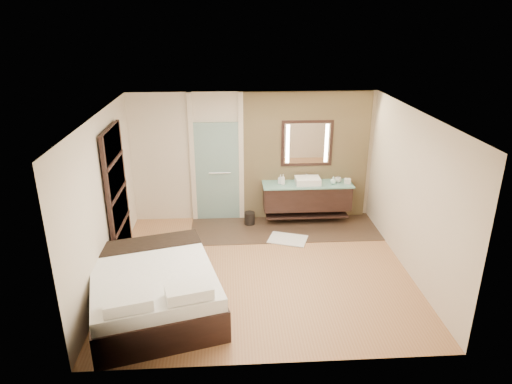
{
  "coord_description": "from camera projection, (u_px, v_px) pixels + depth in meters",
  "views": [
    {
      "loc": [
        -0.51,
        -6.8,
        4.1
      ],
      "look_at": [
        -0.04,
        0.6,
        1.21
      ],
      "focal_mm": 32.0,
      "sensor_mm": 36.0,
      "label": 1
    }
  ],
  "objects": [
    {
      "name": "frosted_door",
      "position": [
        217.0,
        168.0,
        9.43
      ],
      "size": [
        1.1,
        0.12,
        2.7
      ],
      "color": "#BCEDE5",
      "rests_on": "floor"
    },
    {
      "name": "soap_bottle_b",
      "position": [
        281.0,
        179.0,
        9.35
      ],
      "size": [
        0.11,
        0.11,
        0.19
      ],
      "primitive_type": "imported",
      "rotation": [
        0.0,
        0.0,
        -0.43
      ],
      "color": "#B2B2B2",
      "rests_on": "vanity"
    },
    {
      "name": "stone_wall",
      "position": [
        306.0,
        157.0,
        9.47
      ],
      "size": [
        2.6,
        0.08,
        2.7
      ],
      "primitive_type": "cube",
      "color": "tan",
      "rests_on": "floor"
    },
    {
      "name": "bed",
      "position": [
        154.0,
        289.0,
        6.69
      ],
      "size": [
        2.25,
        2.56,
        0.84
      ],
      "rotation": [
        0.0,
        0.0,
        0.26
      ],
      "color": "black",
      "rests_on": "floor"
    },
    {
      "name": "floor",
      "position": [
        261.0,
        270.0,
        7.84
      ],
      "size": [
        5.0,
        5.0,
        0.0
      ],
      "primitive_type": "plane",
      "color": "#A16943",
      "rests_on": "ground"
    },
    {
      "name": "bath_mat",
      "position": [
        288.0,
        239.0,
        8.89
      ],
      "size": [
        0.85,
        0.72,
        0.02
      ],
      "primitive_type": "cube",
      "rotation": [
        0.0,
        0.0,
        -0.35
      ],
      "color": "silver",
      "rests_on": "floor"
    },
    {
      "name": "cup",
      "position": [
        338.0,
        180.0,
        9.42
      ],
      "size": [
        0.17,
        0.17,
        0.1
      ],
      "primitive_type": "imported",
      "rotation": [
        0.0,
        0.0,
        -0.38
      ],
      "color": "silver",
      "rests_on": "vanity"
    },
    {
      "name": "shoji_partition",
      "position": [
        118.0,
        195.0,
        7.82
      ],
      "size": [
        0.06,
        1.2,
        2.4
      ],
      "color": "black",
      "rests_on": "floor"
    },
    {
      "name": "tissue_box",
      "position": [
        347.0,
        181.0,
        9.36
      ],
      "size": [
        0.14,
        0.14,
        0.1
      ],
      "primitive_type": "cube",
      "rotation": [
        0.0,
        0.0,
        -0.18
      ],
      "color": "silver",
      "rests_on": "vanity"
    },
    {
      "name": "waste_bin",
      "position": [
        250.0,
        218.0,
        9.51
      ],
      "size": [
        0.23,
        0.23,
        0.27
      ],
      "primitive_type": "cylinder",
      "rotation": [
        0.0,
        0.0,
        0.07
      ],
      "color": "black",
      "rests_on": "floor"
    },
    {
      "name": "vanity",
      "position": [
        307.0,
        196.0,
        9.48
      ],
      "size": [
        1.85,
        0.55,
        0.88
      ],
      "color": "black",
      "rests_on": "stone_wall"
    },
    {
      "name": "soap_bottle_a",
      "position": [
        283.0,
        180.0,
        9.27
      ],
      "size": [
        0.1,
        0.1,
        0.22
      ],
      "primitive_type": "imported",
      "rotation": [
        0.0,
        0.0,
        -0.22
      ],
      "color": "white",
      "rests_on": "vanity"
    },
    {
      "name": "tile_strip",
      "position": [
        284.0,
        228.0,
        9.36
      ],
      "size": [
        3.8,
        1.3,
        0.01
      ],
      "primitive_type": "cube",
      "color": "#3C2C20",
      "rests_on": "floor"
    },
    {
      "name": "soap_bottle_c",
      "position": [
        333.0,
        180.0,
        9.32
      ],
      "size": [
        0.13,
        0.13,
        0.16
      ],
      "primitive_type": "imported",
      "rotation": [
        0.0,
        0.0,
        -0.11
      ],
      "color": "silver",
      "rests_on": "vanity"
    },
    {
      "name": "mirror_unit",
      "position": [
        307.0,
        143.0,
        9.31
      ],
      "size": [
        1.06,
        0.04,
        0.96
      ],
      "color": "black",
      "rests_on": "stone_wall"
    }
  ]
}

